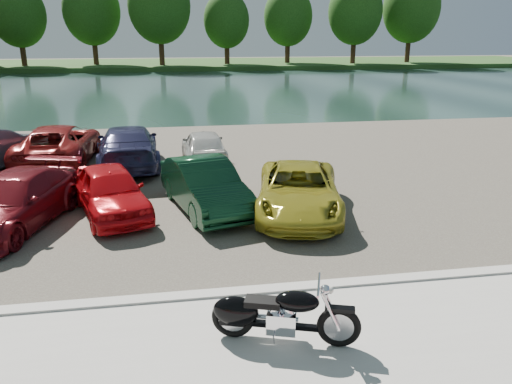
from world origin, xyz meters
TOP-DOWN VIEW (x-y plane):
  - ground at (0.00, 0.00)m, footprint 200.00×200.00m
  - kerb at (0.00, 2.00)m, footprint 60.00×0.30m
  - parking_lot at (0.00, 11.00)m, footprint 60.00×18.00m
  - river at (0.00, 40.00)m, footprint 120.00×40.00m
  - far_bank at (0.00, 72.00)m, footprint 120.00×24.00m
  - far_trees at (4.36, 65.79)m, footprint 70.25×10.68m
  - motorcycle at (-0.55, 0.42)m, footprint 2.26×1.03m
  - car_3 at (-5.93, 6.39)m, footprint 3.04×4.94m
  - car_4 at (-3.65, 6.89)m, footprint 2.67×4.17m
  - car_5 at (-1.13, 6.88)m, footprint 2.48×4.44m
  - car_6 at (1.33, 6.16)m, footprint 3.15×5.04m
  - car_10 at (-6.16, 12.97)m, footprint 2.56×5.32m
  - car_11 at (-3.56, 12.03)m, footprint 2.51×5.35m
  - car_12 at (-0.82, 12.10)m, footprint 1.66×3.82m

SIDE VIEW (x-z plane):
  - ground at x=0.00m, z-range 0.00..0.00m
  - river at x=0.00m, z-range 0.00..0.00m
  - parking_lot at x=0.00m, z-range 0.00..0.04m
  - kerb at x=0.00m, z-range 0.00..0.14m
  - far_bank at x=0.00m, z-range 0.00..0.60m
  - motorcycle at x=-0.55m, z-range 0.04..1.09m
  - car_12 at x=-0.82m, z-range 0.04..1.32m
  - car_6 at x=1.33m, z-range 0.04..1.34m
  - car_4 at x=-3.65m, z-range 0.04..1.36m
  - car_3 at x=-5.93m, z-range 0.04..1.38m
  - car_5 at x=-1.13m, z-range 0.04..1.43m
  - car_10 at x=-6.16m, z-range 0.04..1.50m
  - car_11 at x=-3.56m, z-range 0.04..1.55m
  - far_trees at x=4.36m, z-range 1.23..13.75m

